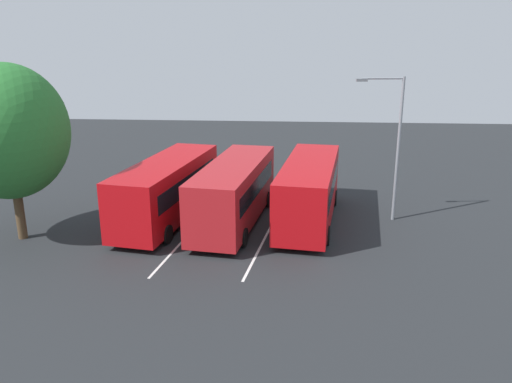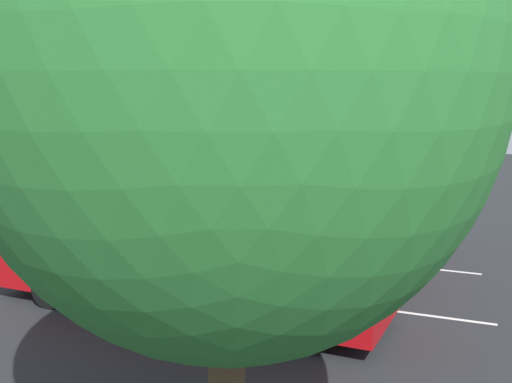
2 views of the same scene
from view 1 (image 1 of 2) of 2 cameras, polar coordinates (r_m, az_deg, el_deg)
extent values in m
plane|color=#232628|center=(27.47, -2.17, -3.40)|extent=(69.06, 69.06, 0.00)
cube|color=#B70C11|center=(27.13, 5.95, 0.25)|extent=(9.69, 3.74, 2.95)
cube|color=black|center=(31.44, 6.89, 4.01)|extent=(0.41, 2.22, 1.24)
cube|color=black|center=(27.17, 3.38, 1.11)|extent=(7.87, 1.11, 0.94)
cube|color=black|center=(26.94, 8.58, 0.81)|extent=(7.87, 1.11, 0.94)
cube|color=black|center=(31.35, 6.93, 4.91)|extent=(0.36, 2.02, 0.32)
cube|color=black|center=(31.98, 6.77, 0.45)|extent=(0.40, 2.32, 0.36)
cylinder|color=black|center=(30.51, 4.22, -0.44)|extent=(0.95, 0.40, 0.92)
cylinder|color=black|center=(30.31, 8.74, -0.71)|extent=(0.95, 0.40, 0.92)
cylinder|color=black|center=(24.87, 2.35, -4.49)|extent=(0.95, 0.40, 0.92)
cylinder|color=black|center=(24.62, 7.91, -4.86)|extent=(0.95, 0.40, 0.92)
cube|color=#AD191E|center=(26.75, -2.46, 0.08)|extent=(9.69, 3.78, 2.95)
cube|color=black|center=(30.95, -0.33, 3.93)|extent=(0.42, 2.22, 1.24)
cube|color=black|center=(26.97, -5.01, 0.96)|extent=(7.86, 1.14, 0.94)
cube|color=black|center=(26.38, 0.13, 0.66)|extent=(7.86, 1.14, 0.94)
cube|color=black|center=(30.86, -0.32, 4.84)|extent=(0.37, 2.02, 0.32)
cube|color=black|center=(31.49, -0.31, 0.31)|extent=(0.41, 2.32, 0.36)
cylinder|color=black|center=(30.22, -3.23, -0.59)|extent=(0.95, 0.40, 0.92)
cylinder|color=black|center=(29.71, 1.27, -0.88)|extent=(0.95, 0.40, 0.92)
cylinder|color=black|center=(24.78, -6.87, -4.68)|extent=(0.95, 0.40, 0.92)
cylinder|color=black|center=(24.15, -1.42, -5.15)|extent=(0.95, 0.40, 0.92)
cube|color=#B70C11|center=(27.54, -9.90, 0.34)|extent=(9.72, 4.05, 2.95)
cube|color=black|center=(31.54, -6.62, 4.06)|extent=(0.49, 2.22, 1.24)
cube|color=black|center=(27.95, -12.26, 1.20)|extent=(7.83, 1.39, 0.94)
cube|color=black|center=(26.98, -7.53, 0.88)|extent=(7.83, 1.39, 0.94)
cube|color=black|center=(31.45, -6.64, 4.96)|extent=(0.43, 2.01, 0.32)
cube|color=black|center=(32.08, -6.48, 0.51)|extent=(0.48, 2.31, 0.36)
cylinder|color=black|center=(31.03, -9.63, -0.34)|extent=(0.96, 0.43, 0.92)
cylinder|color=black|center=(30.19, -5.42, -0.66)|extent=(0.96, 0.43, 0.92)
cylinder|color=black|center=(25.91, -14.85, -4.16)|extent=(0.96, 0.43, 0.92)
cylinder|color=black|center=(24.89, -9.94, -4.72)|extent=(0.96, 0.43, 0.92)
cylinder|color=#232833|center=(34.36, -0.38, 1.53)|extent=(0.13, 0.13, 0.87)
cylinder|color=#232833|center=(34.38, -0.65, 1.54)|extent=(0.13, 0.13, 0.87)
cylinder|color=#146B60|center=(34.17, -0.52, 2.79)|extent=(0.32, 0.32, 0.69)
sphere|color=tan|center=(34.06, -0.52, 3.54)|extent=(0.23, 0.23, 0.23)
cylinder|color=gray|center=(27.77, 15.58, 4.40)|extent=(0.16, 0.16, 7.63)
cylinder|color=gray|center=(26.93, 14.00, 12.16)|extent=(0.35, 2.13, 0.10)
cube|color=slate|center=(26.66, 11.74, 12.09)|extent=(0.27, 0.58, 0.14)
cylinder|color=#4C3823|center=(27.33, -24.94, -1.75)|extent=(0.44, 0.44, 3.05)
ellipsoid|color=#28702D|center=(26.48, -25.94, 6.03)|extent=(6.02, 5.42, 6.32)
cube|color=silver|center=(27.33, 1.89, -3.50)|extent=(13.97, 1.99, 0.01)
cube|color=silver|center=(27.74, -6.17, -3.28)|extent=(13.97, 1.99, 0.01)
camera|label=2|loc=(28.84, -39.58, 4.41)|focal=44.17mm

